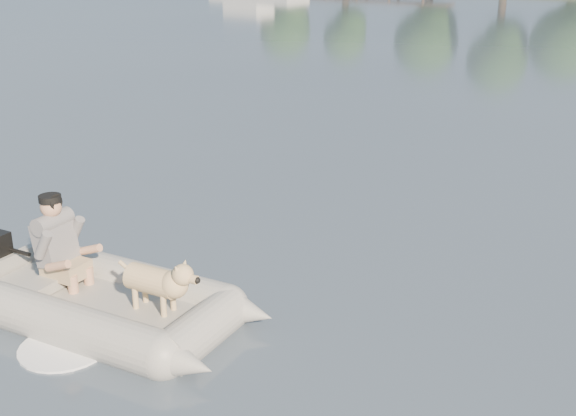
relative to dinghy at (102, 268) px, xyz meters
The scene contains 4 objects.
water 0.97m from the dinghy, ahead, with size 160.00×160.00×0.00m, color slate.
dinghy is the anchor object (origin of this frame).
man 0.72m from the dinghy, behind, with size 0.72×0.62×1.07m, color slate, non-canonical shape.
dog 0.65m from the dinghy, ahead, with size 0.93×0.33×0.62m, color tan, non-canonical shape.
Camera 1 is at (4.78, -4.85, 3.90)m, focal length 45.00 mm.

